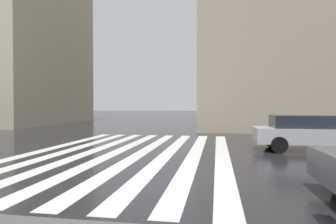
{
  "coord_description": "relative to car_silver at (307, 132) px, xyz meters",
  "views": [
    {
      "loc": [
        -6.86,
        -1.11,
        1.76
      ],
      "look_at": [
        6.94,
        1.21,
        1.49
      ],
      "focal_mm": 31.37,
      "sensor_mm": 36.0,
      "label": 1
    }
  ],
  "objects": [
    {
      "name": "car_silver",
      "position": [
        0.0,
        0.0,
        0.0
      ],
      "size": [
        1.85,
        4.1,
        1.41
      ],
      "color": "#B7B7BC",
      "rests_on": "ground_plane"
    },
    {
      "name": "zebra_crossing",
      "position": [
        -1.5,
        6.83,
        -0.75
      ],
      "size": [
        13.0,
        7.5,
        0.01
      ],
      "color": "silver",
      "rests_on": "ground_plane"
    },
    {
      "name": "ground_plane",
      "position": [
        -5.5,
        4.63,
        -0.76
      ],
      "size": [
        220.0,
        220.0,
        0.0
      ],
      "primitive_type": "plane",
      "color": "black"
    }
  ]
}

